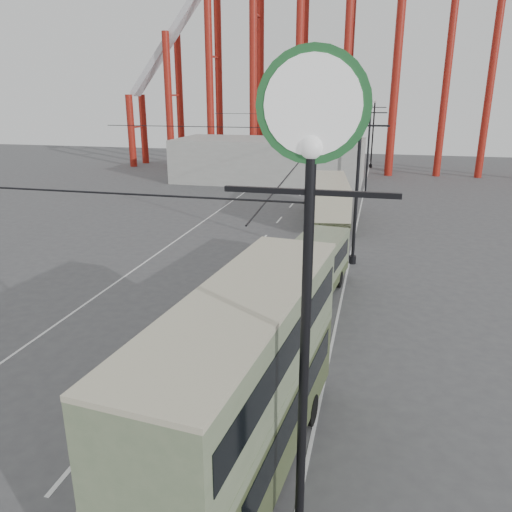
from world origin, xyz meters
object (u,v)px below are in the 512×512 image
(lamp_post_near, at_px, (309,216))
(single_decker_green, at_px, (307,275))
(single_decker_cream, at_px, (330,198))
(double_decker_bus, at_px, (245,379))
(pedestrian, at_px, (187,349))

(lamp_post_near, relative_size, single_decker_green, 1.06)
(lamp_post_near, relative_size, single_decker_cream, 0.97)
(double_decker_bus, relative_size, single_decker_green, 1.00)
(lamp_post_near, height_order, pedestrian, lamp_post_near)
(double_decker_bus, distance_m, pedestrian, 6.55)
(lamp_post_near, height_order, double_decker_bus, lamp_post_near)
(pedestrian, bearing_deg, lamp_post_near, 128.77)
(lamp_post_near, relative_size, double_decker_bus, 1.06)
(lamp_post_near, height_order, single_decker_cream, lamp_post_near)
(lamp_post_near, distance_m, double_decker_bus, 5.51)
(lamp_post_near, xyz_separation_m, double_decker_bus, (-1.77, 1.94, -4.85))
(double_decker_bus, relative_size, single_decker_cream, 0.92)
(double_decker_bus, height_order, pedestrian, double_decker_bus)
(single_decker_cream, bearing_deg, single_decker_green, -95.50)
(single_decker_cream, bearing_deg, lamp_post_near, -93.14)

